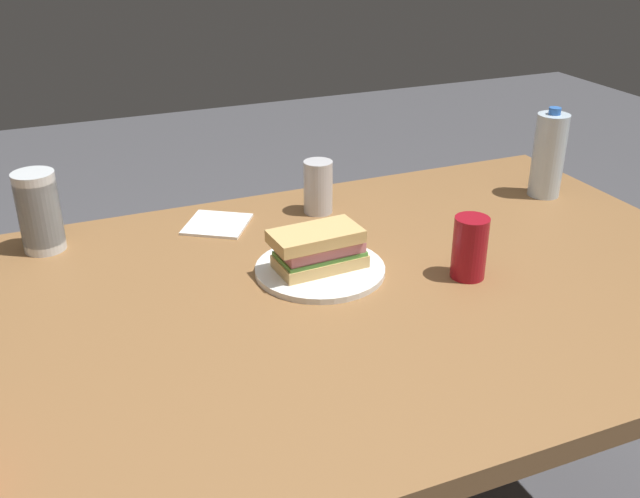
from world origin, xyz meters
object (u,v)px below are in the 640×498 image
(paper_plate, at_px, (320,269))
(plastic_cup_stack, at_px, (39,212))
(water_bottle_tall, at_px, (548,155))
(soda_can_red, at_px, (470,248))
(soda_can_silver, at_px, (318,187))
(dining_table, at_px, (300,333))
(sandwich, at_px, (319,248))

(paper_plate, distance_m, plastic_cup_stack, 0.58)
(water_bottle_tall, bearing_deg, soda_can_red, 35.16)
(paper_plate, xyz_separation_m, soda_can_silver, (-0.11, -0.28, 0.06))
(soda_can_red, bearing_deg, plastic_cup_stack, -30.85)
(soda_can_silver, bearing_deg, dining_table, 62.44)
(sandwich, height_order, water_bottle_tall, water_bottle_tall)
(paper_plate, xyz_separation_m, sandwich, (0.00, 0.00, 0.05))
(dining_table, relative_size, water_bottle_tall, 8.13)
(plastic_cup_stack, bearing_deg, dining_table, 136.62)
(sandwich, bearing_deg, soda_can_red, 154.49)
(paper_plate, height_order, water_bottle_tall, water_bottle_tall)
(dining_table, relative_size, soda_can_silver, 14.43)
(soda_can_silver, bearing_deg, paper_plate, 67.99)
(sandwich, relative_size, plastic_cup_stack, 1.12)
(dining_table, xyz_separation_m, sandwich, (-0.07, -0.07, 0.13))
(water_bottle_tall, relative_size, soda_can_silver, 1.77)
(dining_table, bearing_deg, water_bottle_tall, -162.18)
(water_bottle_tall, bearing_deg, dining_table, 17.82)
(dining_table, relative_size, sandwich, 9.42)
(dining_table, height_order, water_bottle_tall, water_bottle_tall)
(sandwich, bearing_deg, dining_table, 46.78)
(plastic_cup_stack, height_order, soda_can_silver, plastic_cup_stack)
(soda_can_red, bearing_deg, paper_plate, -26.21)
(paper_plate, distance_m, water_bottle_tall, 0.68)
(sandwich, distance_m, soda_can_red, 0.28)
(water_bottle_tall, bearing_deg, plastic_cup_stack, -7.70)
(soda_can_silver, bearing_deg, sandwich, 67.50)
(sandwich, bearing_deg, water_bottle_tall, -166.20)
(paper_plate, xyz_separation_m, water_bottle_tall, (-0.66, -0.16, 0.10))
(soda_can_red, height_order, water_bottle_tall, water_bottle_tall)
(plastic_cup_stack, xyz_separation_m, soda_can_silver, (-0.59, 0.04, -0.02))
(paper_plate, relative_size, water_bottle_tall, 1.17)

